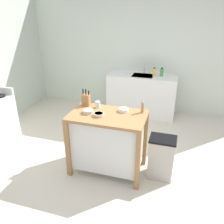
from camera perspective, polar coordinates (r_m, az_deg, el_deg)
ground_plane at (r=3.66m, az=0.45°, el=-13.42°), size 6.34×6.34×0.00m
wall_back at (r=5.34m, az=8.14°, el=14.07°), size 5.34×0.10×2.60m
kitchen_island at (r=3.34m, az=-1.00°, el=-6.84°), size 1.04×0.64×0.91m
knife_block at (r=3.44m, az=-6.35°, el=3.05°), size 0.11×0.09×0.25m
bowl_ceramic_wide at (r=3.11m, az=-3.28°, el=-0.59°), size 0.14×0.14×0.04m
bowl_ceramic_small at (r=3.20m, az=-5.89°, el=0.16°), size 0.14×0.14×0.05m
bowl_stoneware_deep at (r=3.24m, az=2.90°, el=0.55°), size 0.14×0.14×0.05m
drinking_cup at (r=3.36m, az=-3.48°, el=1.84°), size 0.07×0.07×0.09m
pepper_grinder at (r=3.20m, az=7.48°, el=1.16°), size 0.04×0.04×0.17m
trash_bin at (r=3.39m, az=11.97°, el=-10.84°), size 0.36×0.28×0.63m
sink_counter at (r=5.22m, az=7.30°, el=4.21°), size 1.47×0.60×0.90m
sink_faucet at (r=5.19m, az=7.91°, el=10.50°), size 0.02×0.02×0.22m
bottle_hand_soap at (r=5.04m, az=12.06°, el=9.48°), size 0.07×0.07×0.19m
bottle_spray_cleaner at (r=5.02m, az=10.25°, el=9.59°), size 0.06×0.06×0.19m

